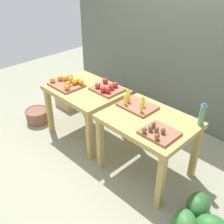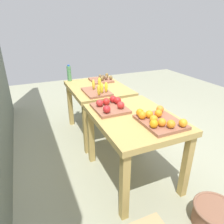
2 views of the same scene
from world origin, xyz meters
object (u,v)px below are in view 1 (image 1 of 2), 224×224
(display_table_left, at_px, (86,95))
(wicker_basket, at_px, (37,115))
(banana_crate, at_px, (136,104))
(watermelon_pile, at_px, (199,219))
(orange_bin, at_px, (68,83))
(water_bottle, at_px, (202,115))
(apple_bin, at_px, (107,88))
(cardboard_produce_box, at_px, (68,101))
(kiwi_bin, at_px, (158,132))
(display_table_right, at_px, (148,127))

(display_table_left, relative_size, wicker_basket, 2.76)
(banana_crate, height_order, watermelon_pile, banana_crate)
(display_table_left, height_order, orange_bin, orange_bin)
(water_bottle, bearing_deg, banana_crate, -164.57)
(orange_bin, bearing_deg, apple_bin, 29.40)
(display_table_left, relative_size, cardboard_produce_box, 2.60)
(display_table_left, height_order, banana_crate, banana_crate)
(banana_crate, xyz_separation_m, cardboard_produce_box, (-1.72, 0.20, -0.71))
(banana_crate, xyz_separation_m, water_bottle, (0.75, 0.21, 0.09))
(watermelon_pile, bearing_deg, banana_crate, 162.91)
(watermelon_pile, relative_size, wicker_basket, 1.77)
(banana_crate, bearing_deg, orange_bin, -168.25)
(banana_crate, distance_m, kiwi_bin, 0.60)
(banana_crate, xyz_separation_m, watermelon_pile, (1.18, -0.36, -0.69))
(apple_bin, bearing_deg, orange_bin, -150.60)
(display_table_left, distance_m, banana_crate, 0.86)
(display_table_left, distance_m, apple_bin, 0.35)
(watermelon_pile, relative_size, cardboard_produce_box, 1.67)
(apple_bin, relative_size, cardboard_produce_box, 1.00)
(orange_bin, height_order, banana_crate, banana_crate)
(kiwi_bin, xyz_separation_m, wicker_basket, (-2.22, -0.18, -0.69))
(display_table_right, distance_m, banana_crate, 0.34)
(apple_bin, distance_m, cardboard_produce_box, 1.35)
(apple_bin, relative_size, banana_crate, 0.90)
(banana_crate, distance_m, wicker_basket, 1.88)
(kiwi_bin, height_order, wicker_basket, kiwi_bin)
(display_table_left, xyz_separation_m, water_bottle, (1.59, 0.31, 0.24))
(water_bottle, relative_size, cardboard_produce_box, 0.66)
(display_table_left, bearing_deg, kiwi_bin, -6.96)
(display_table_right, bearing_deg, banana_crate, 159.76)
(apple_bin, xyz_separation_m, banana_crate, (0.58, -0.06, -0.00))
(apple_bin, height_order, cardboard_produce_box, apple_bin)
(wicker_basket, xyz_separation_m, cardboard_produce_box, (-0.03, 0.65, -0.00))
(banana_crate, distance_m, watermelon_pile, 1.41)
(watermelon_pile, height_order, cardboard_produce_box, watermelon_pile)
(kiwi_bin, bearing_deg, orange_bin, 178.35)
(display_table_right, height_order, banana_crate, banana_crate)
(cardboard_produce_box, bearing_deg, display_table_left, -18.77)
(water_bottle, distance_m, watermelon_pile, 1.06)
(display_table_right, distance_m, kiwi_bin, 0.33)
(orange_bin, xyz_separation_m, water_bottle, (1.83, 0.43, 0.08))
(display_table_left, height_order, apple_bin, apple_bin)
(banana_crate, bearing_deg, kiwi_bin, -26.97)
(display_table_right, height_order, kiwi_bin, kiwi_bin)
(display_table_right, height_order, orange_bin, orange_bin)
(display_table_right, relative_size, cardboard_produce_box, 2.60)
(watermelon_pile, bearing_deg, display_table_right, 163.92)
(water_bottle, bearing_deg, watermelon_pile, -52.81)
(display_table_right, relative_size, watermelon_pile, 1.56)
(water_bottle, relative_size, watermelon_pile, 0.39)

